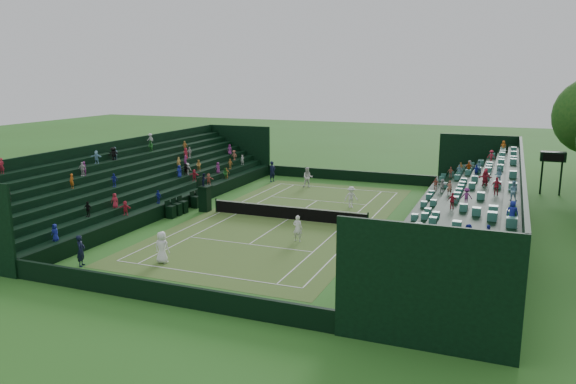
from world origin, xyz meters
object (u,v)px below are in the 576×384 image
(player_near_west, at_px, (162,247))
(player_far_west, at_px, (308,177))
(tennis_net, at_px, (288,212))
(umpire_chair, at_px, (205,195))
(player_far_east, at_px, (351,197))
(player_near_east, at_px, (298,228))

(player_near_west, xyz_separation_m, player_far_west, (0.41, 22.45, 0.04))
(tennis_net, xyz_separation_m, umpire_chair, (-6.73, -0.03, 0.71))
(player_far_west, distance_m, player_far_east, 8.35)
(umpire_chair, distance_m, player_far_west, 12.03)
(player_near_west, height_order, player_far_east, player_near_west)
(player_far_east, bearing_deg, player_near_east, -128.15)
(player_near_east, relative_size, player_far_east, 1.00)
(player_near_west, distance_m, player_far_east, 17.50)
(player_near_east, bearing_deg, tennis_net, -62.25)
(umpire_chair, height_order, player_near_east, umpire_chair)
(tennis_net, distance_m, player_far_west, 11.54)
(umpire_chair, relative_size, player_far_east, 1.74)
(player_near_east, bearing_deg, umpire_chair, -27.18)
(umpire_chair, xyz_separation_m, player_far_west, (4.18, 11.28, -0.31))
(player_near_east, bearing_deg, player_far_east, -94.23)
(umpire_chair, distance_m, player_far_east, 11.21)
(player_near_west, relative_size, player_far_east, 1.07)
(umpire_chair, height_order, player_near_west, umpire_chair)
(umpire_chair, xyz_separation_m, player_near_west, (3.78, -11.18, -0.35))
(tennis_net, xyz_separation_m, player_near_west, (-2.95, -11.21, 0.37))
(player_near_east, distance_m, player_far_west, 16.74)
(umpire_chair, relative_size, player_far_west, 1.55)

